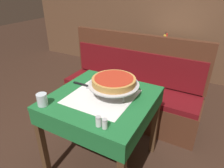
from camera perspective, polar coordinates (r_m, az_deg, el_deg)
The scene contains 12 objects.
ground_plane at distance 2.09m, azimuth -2.42°, elevation -21.21°, with size 14.00×14.00×0.00m, color #382319.
dining_table_front at distance 1.66m, azimuth -2.85°, elevation -6.42°, with size 0.80×0.80×0.74m.
dining_table_rear at distance 3.16m, azimuth 15.17°, elevation 9.21°, with size 0.77×0.77×0.73m.
booth_bench at distance 2.49m, azimuth 5.11°, elevation -3.03°, with size 1.67×0.45×1.03m.
back_wall_panel at distance 3.63m, azimuth 18.03°, elevation 20.32°, with size 6.00×0.04×2.40m, color brown.
pizza_pan_stand at distance 1.59m, azimuth 0.52°, elevation -0.25°, with size 0.41×0.41×0.10m.
deep_dish_pizza at distance 1.57m, azimuth 0.53°, elevation 0.93°, with size 0.35×0.35×0.05m.
pizza_server at distance 1.78m, azimuth -7.50°, elevation -0.44°, with size 0.25×0.08×0.01m.
water_glass_near at distance 1.56m, azimuth -19.33°, elevation -4.24°, with size 0.08×0.08×0.09m.
salt_shaker at distance 1.29m, azimuth -3.88°, elevation -10.60°, with size 0.04×0.04×0.07m.
pepper_shaker at distance 1.27m, azimuth -2.11°, elevation -11.28°, with size 0.04×0.04×0.07m.
condiment_caddy at distance 3.17m, azimuth 14.93°, elevation 11.95°, with size 0.14×0.14×0.16m.
Camera 1 is at (0.74, -1.17, 1.56)m, focal length 32.00 mm.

